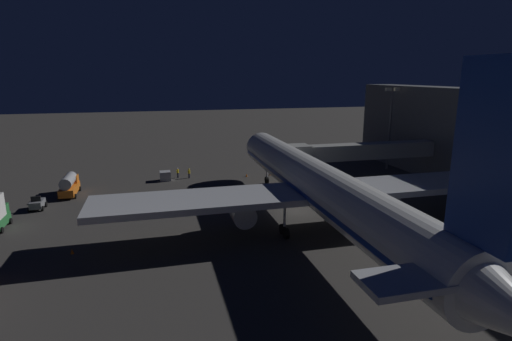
{
  "coord_description": "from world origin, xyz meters",
  "views": [
    {
      "loc": [
        17.84,
        48.13,
        17.8
      ],
      "look_at": [
        3.0,
        -9.85,
        3.5
      ],
      "focal_mm": 28.23,
      "sensor_mm": 36.0,
      "label": 1
    }
  ],
  "objects": [
    {
      "name": "ground_plane",
      "position": [
        0.0,
        0.0,
        0.0
      ],
      "size": [
        320.0,
        320.0,
        0.0
      ],
      "primitive_type": "plane",
      "color": "#383533"
    },
    {
      "name": "airliner_at_gate",
      "position": [
        -0.0,
        7.9,
        5.41
      ],
      "size": [
        50.23,
        57.52,
        18.85
      ],
      "color": "silver",
      "rests_on": "ground_plane"
    },
    {
      "name": "jet_bridge",
      "position": [
        -13.49,
        -10.46,
        5.52
      ],
      "size": [
        25.52,
        3.4,
        7.05
      ],
      "color": "#9E9E99",
      "rests_on": "ground_plane"
    },
    {
      "name": "apron_floodlight_mast",
      "position": [
        -25.5,
        -19.07,
        9.11
      ],
      "size": [
        2.9,
        0.5,
        15.42
      ],
      "color": "#59595E",
      "rests_on": "ground_plane"
    },
    {
      "name": "fuel_tanker",
      "position": [
        30.7,
        -15.67,
        1.65
      ],
      "size": [
        2.46,
        6.0,
        3.15
      ],
      "color": "orange",
      "rests_on": "ground_plane"
    },
    {
      "name": "baggage_tug_spare",
      "position": [
        33.67,
        -9.43,
        0.78
      ],
      "size": [
        1.86,
        2.68,
        1.95
      ],
      "color": "slate",
      "rests_on": "ground_plane"
    },
    {
      "name": "baggage_container_near_belt",
      "position": [
        16.36,
        -20.81,
        0.8
      ],
      "size": [
        1.8,
        1.8,
        1.59
      ],
      "primitive_type": "cube",
      "color": "#B7BABF",
      "rests_on": "ground_plane"
    },
    {
      "name": "ground_crew_marshaller_fwd",
      "position": [
        12.23,
        -21.38,
        0.97
      ],
      "size": [
        0.4,
        0.4,
        1.77
      ],
      "color": "black",
      "rests_on": "ground_plane"
    },
    {
      "name": "ground_crew_walking_aft",
      "position": [
        14.15,
        -22.08,
        0.99
      ],
      "size": [
        0.4,
        0.4,
        1.8
      ],
      "color": "black",
      "rests_on": "ground_plane"
    },
    {
      "name": "traffic_cone_nose_port",
      "position": [
        -2.2,
        -19.85,
        0.28
      ],
      "size": [
        0.36,
        0.36,
        0.55
      ],
      "primitive_type": "cone",
      "color": "orange",
      "rests_on": "ground_plane"
    },
    {
      "name": "traffic_cone_nose_starboard",
      "position": [
        2.2,
        -19.85,
        0.28
      ],
      "size": [
        0.36,
        0.36,
        0.55
      ],
      "primitive_type": "cone",
      "color": "orange",
      "rests_on": "ground_plane"
    },
    {
      "name": "traffic_cone_wingtip_svc_side",
      "position": [
        26.62,
        6.74,
        0.28
      ],
      "size": [
        0.36,
        0.36,
        0.55
      ],
      "primitive_type": "cone",
      "color": "orange",
      "rests_on": "ground_plane"
    }
  ]
}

